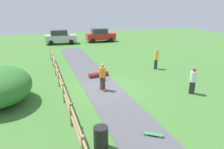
% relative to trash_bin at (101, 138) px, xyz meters
% --- Properties ---
extents(ground_plane, '(60.00, 60.00, 0.00)m').
position_rel_trash_bin_xyz_m(ground_plane, '(1.80, 5.82, -0.45)').
color(ground_plane, '#427533').
extents(asphalt_path, '(2.40, 28.00, 0.02)m').
position_rel_trash_bin_xyz_m(asphalt_path, '(1.80, 5.82, -0.44)').
color(asphalt_path, '#515156').
rests_on(asphalt_path, ground_plane).
extents(wooden_fence, '(0.12, 18.12, 1.10)m').
position_rel_trash_bin_xyz_m(wooden_fence, '(-0.80, 5.82, 0.22)').
color(wooden_fence, '#997A51').
rests_on(wooden_fence, ground_plane).
extents(trash_bin, '(0.56, 0.56, 0.90)m').
position_rel_trash_bin_xyz_m(trash_bin, '(0.00, 0.00, 0.00)').
color(trash_bin, black).
rests_on(trash_bin, ground_plane).
extents(skater_riding, '(0.45, 0.82, 1.73)m').
position_rel_trash_bin_xyz_m(skater_riding, '(1.74, 5.55, 0.53)').
color(skater_riding, '#B23326').
rests_on(skater_riding, asphalt_path).
extents(skater_fallen, '(1.58, 1.31, 0.36)m').
position_rel_trash_bin_xyz_m(skater_fallen, '(2.22, 8.09, -0.25)').
color(skater_fallen, maroon).
rests_on(skater_fallen, asphalt_path).
extents(skateboard_loose, '(0.77, 0.62, 0.08)m').
position_rel_trash_bin_xyz_m(skateboard_loose, '(2.28, 0.02, -0.36)').
color(skateboard_loose, '#338C4C').
rests_on(skateboard_loose, asphalt_path).
extents(bystander_yellow, '(0.54, 0.54, 1.74)m').
position_rel_trash_bin_xyz_m(bystander_yellow, '(7.38, 8.62, 0.51)').
color(bystander_yellow, '#2D2D33').
rests_on(bystander_yellow, ground_plane).
extents(bystander_white, '(0.53, 0.53, 1.64)m').
position_rel_trash_bin_xyz_m(bystander_white, '(6.75, 3.22, 0.45)').
color(bystander_white, '#2D2D33').
rests_on(bystander_white, ground_plane).
extents(parked_car_red, '(4.26, 2.12, 1.92)m').
position_rel_trash_bin_xyz_m(parked_car_red, '(6.89, 23.71, 0.51)').
color(parked_car_red, red).
rests_on(parked_car_red, ground_plane).
extents(parked_car_silver, '(4.34, 2.31, 1.92)m').
position_rel_trash_bin_xyz_m(parked_car_silver, '(1.15, 23.71, 0.51)').
color(parked_car_silver, '#B7B7BC').
rests_on(parked_car_silver, ground_plane).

